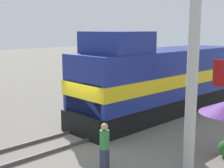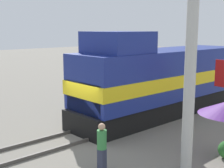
{
  "view_description": "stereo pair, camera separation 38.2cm",
  "coord_description": "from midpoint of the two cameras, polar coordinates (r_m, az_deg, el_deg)",
  "views": [
    {
      "loc": [
        11.09,
        -8.84,
        5.01
      ],
      "look_at": [
        1.2,
        0.58,
        2.56
      ],
      "focal_mm": 50.0,
      "sensor_mm": 36.0,
      "label": 1
    },
    {
      "loc": [
        11.35,
        -8.56,
        5.01
      ],
      "look_at": [
        1.2,
        0.58,
        2.56
      ],
      "focal_mm": 50.0,
      "sensor_mm": 36.0,
      "label": 2
    }
  ],
  "objects": [
    {
      "name": "utility_pole",
      "position": [
        10.6,
        15.36,
        7.74
      ],
      "size": [
        1.8,
        0.38,
        9.12
      ],
      "color": "#B2B2AD",
      "rests_on": "ground_plane"
    },
    {
      "name": "rail_far",
      "position": [
        14.5,
        -2.26,
        -9.74
      ],
      "size": [
        0.08,
        28.34,
        0.15
      ],
      "primitive_type": "cube",
      "color": "#4C4742",
      "rests_on": "ground_plane"
    },
    {
      "name": "ground_plane",
      "position": [
        15.05,
        -4.03,
        -9.3
      ],
      "size": [
        120.0,
        120.0,
        0.0
      ],
      "primitive_type": "plane",
      "color": "slate"
    },
    {
      "name": "person_bystander",
      "position": [
        11.09,
        -0.87,
        -11.19
      ],
      "size": [
        0.34,
        0.34,
        1.78
      ],
      "color": "#2D3347",
      "rests_on": "ground_plane"
    },
    {
      "name": "rail_near",
      "position": [
        15.57,
        -5.68,
        -8.36
      ],
      "size": [
        0.08,
        28.34,
        0.15
      ],
      "primitive_type": "cube",
      "color": "#4C4742",
      "rests_on": "ground_plane"
    },
    {
      "name": "locomotive",
      "position": [
        18.22,
        9.27,
        0.7
      ],
      "size": [
        3.1,
        12.27,
        4.86
      ],
      "color": "black",
      "rests_on": "ground_plane"
    }
  ]
}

